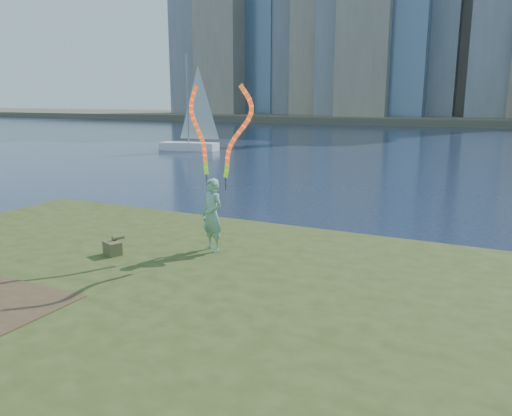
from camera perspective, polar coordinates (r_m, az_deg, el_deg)
The scene contains 6 objects.
ground at distance 10.63m, azimuth -9.52°, elevation -11.35°, with size 320.00×320.00×0.00m, color #19263F.
grassy_knoll at distance 8.92m, azimuth -18.49°, elevation -14.28°, with size 20.00×18.00×0.80m.
far_shore at distance 103.06m, azimuth 23.44°, elevation 9.30°, with size 320.00×40.00×1.20m, color brown.
woman_with_ribbons at distance 11.36m, azimuth -4.95°, elevation 1.94°, with size 1.96×0.76×4.06m.
canvas_bag at distance 11.75m, azimuth -16.04°, elevation -4.35°, with size 0.49×0.55×0.40m.
sailboat at distance 42.92m, azimuth -7.38°, elevation 8.39°, with size 5.33×2.29×7.99m.
Camera 1 is at (5.81, -7.84, 4.24)m, focal length 35.00 mm.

